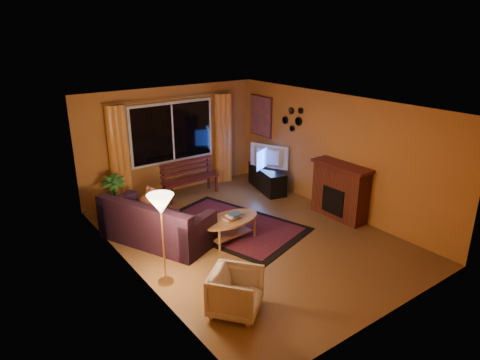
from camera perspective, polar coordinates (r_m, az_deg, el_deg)
floor at (r=8.23m, az=1.24°, el=-7.53°), size 4.50×6.00×0.02m
ceiling at (r=7.42m, az=1.39°, el=10.02°), size 4.50×6.00×0.02m
wall_back at (r=10.18m, az=-9.07°, el=5.25°), size 4.50×0.02×2.50m
wall_left at (r=6.69m, az=-14.28°, el=-2.98°), size 0.02×6.00×2.50m
wall_right at (r=9.22m, az=12.56°, el=3.48°), size 0.02×6.00×2.50m
window at (r=10.08m, az=-8.96°, el=6.28°), size 2.00×0.02×1.30m
curtain_rod at (r=9.89m, az=-9.09°, el=10.74°), size 3.20×0.03×0.03m
curtain_left at (r=9.59m, az=-15.84°, el=3.01°), size 0.36×0.36×2.24m
curtain_right at (r=10.77m, az=-2.31°, el=5.57°), size 0.36×0.36×2.24m
bench at (r=10.08m, az=-6.55°, el=-1.01°), size 1.40×0.48×0.41m
potted_plant at (r=9.22m, az=-16.43°, el=-2.12°), size 0.61×0.61×0.91m
sofa at (r=8.02m, az=-11.07°, el=-5.27°), size 1.67×2.27×0.84m
dog at (r=8.33m, az=-12.28°, el=-2.43°), size 0.52×0.59×0.53m
armchair at (r=6.08m, az=-0.58°, el=-14.47°), size 0.92×0.91×0.69m
floor_lamp at (r=6.60m, az=-10.22°, el=-7.91°), size 0.26×0.26×1.47m
rug at (r=8.60m, az=-1.22°, el=-6.11°), size 2.54×3.22×0.02m
coffee_table at (r=7.99m, az=-1.32°, el=-6.57°), size 1.28×1.28×0.44m
tv_console at (r=10.41m, az=3.62°, el=0.14°), size 0.74×1.36×0.54m
television at (r=10.24m, az=3.69°, el=3.05°), size 0.54×0.94×0.57m
fireplace at (r=9.04m, az=13.22°, el=-1.59°), size 0.40×1.20×1.10m
mirror_cluster at (r=9.93m, az=6.98°, el=8.24°), size 0.06×0.60×0.56m
painting at (r=10.82m, az=2.80°, el=8.50°), size 0.04×0.76×0.96m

